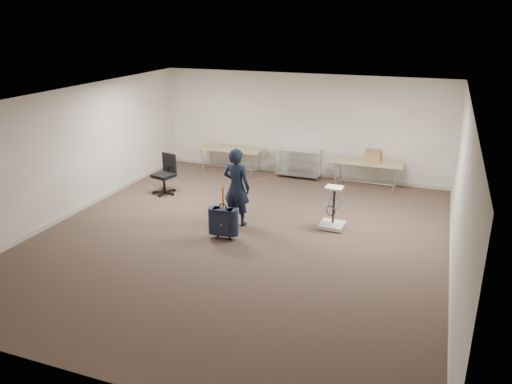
% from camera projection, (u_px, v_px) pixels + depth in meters
% --- Properties ---
extents(ground, '(9.00, 9.00, 0.00)m').
position_uv_depth(ground, '(241.00, 237.00, 10.12)').
color(ground, '#3F2F26').
rests_on(ground, ground).
extents(room_shell, '(8.00, 9.00, 9.00)m').
position_uv_depth(room_shell, '(264.00, 211.00, 11.32)').
color(room_shell, beige).
rests_on(room_shell, ground).
extents(folding_table_left, '(1.80, 0.75, 0.73)m').
position_uv_depth(folding_table_left, '(231.00, 150.00, 14.00)').
color(folding_table_left, tan).
rests_on(folding_table_left, ground).
extents(folding_table_right, '(1.80, 0.75, 0.73)m').
position_uv_depth(folding_table_right, '(367.00, 163.00, 12.74)').
color(folding_table_right, tan).
rests_on(folding_table_right, ground).
extents(wire_shelf, '(1.22, 0.47, 0.80)m').
position_uv_depth(wire_shelf, '(298.00, 162.00, 13.67)').
color(wire_shelf, silver).
rests_on(wire_shelf, ground).
extents(person, '(0.65, 0.47, 1.67)m').
position_uv_depth(person, '(237.00, 187.00, 10.49)').
color(person, black).
rests_on(person, ground).
extents(suitcase, '(0.42, 0.26, 1.09)m').
position_uv_depth(suitcase, '(223.00, 222.00, 9.92)').
color(suitcase, black).
rests_on(suitcase, ground).
extents(office_chair, '(0.61, 0.61, 1.00)m').
position_uv_depth(office_chair, '(165.00, 182.00, 12.51)').
color(office_chair, black).
rests_on(office_chair, ground).
extents(equipment_cart, '(0.52, 0.52, 0.91)m').
position_uv_depth(equipment_cart, '(333.00, 217.00, 10.48)').
color(equipment_cart, beige).
rests_on(equipment_cart, ground).
extents(cardboard_box, '(0.42, 0.33, 0.29)m').
position_uv_depth(cardboard_box, '(373.00, 156.00, 12.64)').
color(cardboard_box, olive).
rests_on(cardboard_box, folding_table_right).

